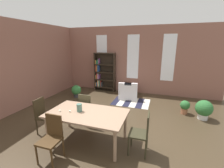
{
  "coord_description": "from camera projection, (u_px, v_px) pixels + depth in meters",
  "views": [
    {
      "loc": [
        1.36,
        -3.31,
        2.33
      ],
      "look_at": [
        -0.3,
        1.62,
        0.95
      ],
      "focal_mm": 24.12,
      "sensor_mm": 36.0,
      "label": 1
    }
  ],
  "objects": [
    {
      "name": "striped_rug",
      "position": [
        131.0,
        102.0,
        6.23
      ],
      "size": [
        1.48,
        1.1,
        0.01
      ],
      "color": "#1E1E33",
      "rests_on": "ground"
    },
    {
      "name": "tealight_candle_1",
      "position": [
        70.0,
        111.0,
        3.57
      ],
      "size": [
        0.04,
        0.04,
        0.04
      ],
      "primitive_type": "cylinder",
      "color": "silver",
      "rests_on": "dining_table"
    },
    {
      "name": "back_wall_brick",
      "position": [
        133.0,
        60.0,
        7.22
      ],
      "size": [
        7.79,
        0.12,
        3.15
      ],
      "primitive_type": "cube",
      "color": "#8F5C4D",
      "rests_on": "ground"
    },
    {
      "name": "dining_chair_far_left",
      "position": [
        87.0,
        108.0,
        4.44
      ],
      "size": [
        0.4,
        0.4,
        0.95
      ],
      "color": "#46422C",
      "rests_on": "ground"
    },
    {
      "name": "left_wall_brick",
      "position": [
        0.0,
        69.0,
        4.71
      ],
      "size": [
        0.12,
        8.69,
        3.15
      ],
      "primitive_type": "cube",
      "color": "#8F5C4D",
      "rests_on": "ground"
    },
    {
      "name": "window_pane_0",
      "position": [
        102.0,
        56.0,
        7.6
      ],
      "size": [
        0.55,
        0.02,
        2.05
      ],
      "primitive_type": "cube",
      "color": "white"
    },
    {
      "name": "potted_plant_window",
      "position": [
        204.0,
        109.0,
        4.76
      ],
      "size": [
        0.51,
        0.51,
        0.63
      ],
      "color": "silver",
      "rests_on": "ground"
    },
    {
      "name": "vase_on_table",
      "position": [
        79.0,
        108.0,
        3.59
      ],
      "size": [
        0.13,
        0.13,
        0.19
      ],
      "primitive_type": "cylinder",
      "color": "#4C7266",
      "rests_on": "dining_table"
    },
    {
      "name": "dining_chair_near_left",
      "position": [
        52.0,
        136.0,
        3.06
      ],
      "size": [
        0.4,
        0.4,
        0.95
      ],
      "color": "#412B15",
      "rests_on": "ground"
    },
    {
      "name": "dining_chair_head_left",
      "position": [
        44.0,
        114.0,
        4.02
      ],
      "size": [
        0.42,
        0.42,
        0.95
      ],
      "color": "#2F2516",
      "rests_on": "ground"
    },
    {
      "name": "dining_chair_head_right",
      "position": [
        142.0,
        132.0,
        3.22
      ],
      "size": [
        0.41,
        0.41,
        0.95
      ],
      "color": "#302D1C",
      "rests_on": "ground"
    },
    {
      "name": "tealight_candle_0",
      "position": [
        60.0,
        111.0,
        3.6
      ],
      "size": [
        0.04,
        0.04,
        0.04
      ],
      "primitive_type": "cylinder",
      "color": "silver",
      "rests_on": "dining_table"
    },
    {
      "name": "armchair_white",
      "position": [
        128.0,
        92.0,
        6.67
      ],
      "size": [
        0.91,
        0.91,
        0.75
      ],
      "color": "silver",
      "rests_on": "ground"
    },
    {
      "name": "window_pane_2",
      "position": [
        168.0,
        58.0,
        6.62
      ],
      "size": [
        0.55,
        0.02,
        2.05
      ],
      "primitive_type": "cube",
      "color": "white"
    },
    {
      "name": "bookshelf_tall",
      "position": [
        103.0,
        73.0,
        7.61
      ],
      "size": [
        1.06,
        0.3,
        1.92
      ],
      "color": "#2D2319",
      "rests_on": "ground"
    },
    {
      "name": "potted_plant_corner",
      "position": [
        185.0,
        106.0,
        5.14
      ],
      "size": [
        0.31,
        0.31,
        0.47
      ],
      "color": "#9E6042",
      "rests_on": "ground"
    },
    {
      "name": "window_pane_1",
      "position": [
        133.0,
        57.0,
        7.11
      ],
      "size": [
        0.55,
        0.02,
        2.05
      ],
      "primitive_type": "cube",
      "color": "white"
    },
    {
      "name": "potted_plant_by_shelf",
      "position": [
        76.0,
        91.0,
        6.79
      ],
      "size": [
        0.44,
        0.44,
        0.54
      ],
      "color": "#333338",
      "rests_on": "ground"
    },
    {
      "name": "dining_table",
      "position": [
        87.0,
        116.0,
        3.57
      ],
      "size": [
        1.86,
        1.06,
        0.76
      ],
      "color": "#97765D",
      "rests_on": "ground"
    },
    {
      "name": "ground_plane",
      "position": [
        103.0,
        133.0,
        4.05
      ],
      "size": [
        10.0,
        10.0,
        0.0
      ],
      "primitive_type": "plane",
      "color": "#3F3221"
    }
  ]
}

